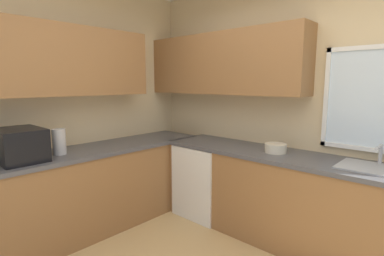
{
  "coord_description": "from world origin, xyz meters",
  "views": [
    {
      "loc": [
        1.26,
        -1.25,
        1.58
      ],
      "look_at": [
        -0.55,
        0.71,
        1.17
      ],
      "focal_mm": 27.55,
      "sensor_mm": 36.0,
      "label": 1
    }
  ],
  "objects_px": {
    "kettle": "(59,142)",
    "microwave": "(19,145)",
    "dishwasher": "(207,179)",
    "sink_assembly": "(375,168)",
    "bowl": "(276,148)"
  },
  "relations": [
    {
      "from": "kettle",
      "to": "microwave",
      "type": "bearing_deg",
      "value": -93.35
    },
    {
      "from": "dishwasher",
      "to": "kettle",
      "type": "relative_size",
      "value": 3.38
    },
    {
      "from": "dishwasher",
      "to": "bowl",
      "type": "xyz_separation_m",
      "value": [
        0.87,
        0.03,
        0.51
      ]
    },
    {
      "from": "microwave",
      "to": "sink_assembly",
      "type": "bearing_deg",
      "value": 37.68
    },
    {
      "from": "microwave",
      "to": "bowl",
      "type": "bearing_deg",
      "value": 50.33
    },
    {
      "from": "kettle",
      "to": "sink_assembly",
      "type": "bearing_deg",
      "value": 32.4
    },
    {
      "from": "kettle",
      "to": "bowl",
      "type": "height_order",
      "value": "kettle"
    },
    {
      "from": "microwave",
      "to": "sink_assembly",
      "type": "xyz_separation_m",
      "value": [
        2.39,
        1.85,
        -0.13
      ]
    },
    {
      "from": "dishwasher",
      "to": "kettle",
      "type": "distance_m",
      "value": 1.71
    },
    {
      "from": "microwave",
      "to": "kettle",
      "type": "bearing_deg",
      "value": 86.65
    },
    {
      "from": "kettle",
      "to": "bowl",
      "type": "xyz_separation_m",
      "value": [
        1.51,
        1.5,
        -0.08
      ]
    },
    {
      "from": "microwave",
      "to": "sink_assembly",
      "type": "height_order",
      "value": "microwave"
    },
    {
      "from": "dishwasher",
      "to": "kettle",
      "type": "xyz_separation_m",
      "value": [
        -0.64,
        -1.47,
        0.59
      ]
    },
    {
      "from": "kettle",
      "to": "sink_assembly",
      "type": "height_order",
      "value": "kettle"
    },
    {
      "from": "microwave",
      "to": "kettle",
      "type": "height_order",
      "value": "microwave"
    }
  ]
}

